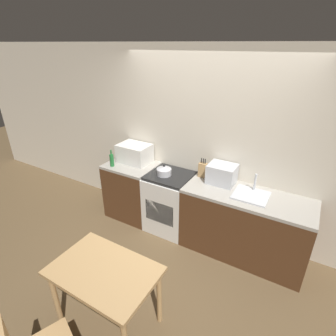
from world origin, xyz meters
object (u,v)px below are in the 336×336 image
at_px(microwave, 134,153).
at_px(toaster_oven, 222,174).
at_px(kettle, 164,170).
at_px(dining_table, 105,277).
at_px(bottle, 112,160).
at_px(stove_range, 170,202).

xyz_separation_m(microwave, toaster_oven, (1.40, 0.03, -0.01)).
distance_m(kettle, dining_table, 1.67).
bearing_deg(bottle, microwave, 56.45).
relative_size(stove_range, microwave, 1.87).
height_order(stove_range, microwave, microwave).
distance_m(kettle, toaster_oven, 0.80).
height_order(stove_range, dining_table, stove_range).
relative_size(kettle, microwave, 0.43).
bearing_deg(microwave, toaster_oven, 1.39).
distance_m(stove_range, toaster_oven, 0.92).
distance_m(microwave, toaster_oven, 1.40).
height_order(bottle, toaster_oven, bottle).
distance_m(kettle, microwave, 0.65).
xyz_separation_m(microwave, dining_table, (0.95, -1.76, -0.42)).
height_order(toaster_oven, dining_table, toaster_oven).
distance_m(stove_range, kettle, 0.53).
xyz_separation_m(microwave, bottle, (-0.20, -0.30, -0.04)).
distance_m(bottle, dining_table, 1.89).
relative_size(stove_range, kettle, 4.31).
bearing_deg(stove_range, microwave, 171.23).
xyz_separation_m(kettle, toaster_oven, (0.77, 0.19, 0.06)).
bearing_deg(kettle, microwave, 166.32).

